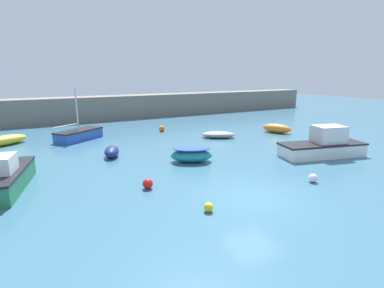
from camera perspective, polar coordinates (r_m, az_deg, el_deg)
ground_plane at (r=14.31m, az=11.63°, el=-10.29°), size 120.00×120.00×0.20m
harbor_breakwater at (r=38.91m, az=-16.15°, el=6.67°), size 63.75×3.02×2.84m
dinghy_near_pier at (r=21.13m, az=-15.03°, el=-1.39°), size 1.60×2.20×0.74m
rowboat_white_midwater at (r=26.61m, az=5.05°, el=1.81°), size 3.26×2.76×0.57m
rowboat_blue_near at (r=28.00m, az=-32.05°, el=0.61°), size 3.56×2.75×0.78m
sailboat_twin_hulled at (r=27.42m, az=-20.74°, el=1.72°), size 4.33×3.74×4.48m
rowboat_with_red_cover at (r=19.27m, az=-0.13°, el=-1.96°), size 3.04×2.49×0.97m
open_tender_yellow at (r=29.87m, az=15.84°, el=2.89°), size 2.14×3.02×0.85m
motorboat_with_cabin at (r=22.46m, az=23.75°, el=-0.28°), size 6.18×3.40×2.09m
mooring_buoy_yellow at (r=12.59m, az=3.15°, el=-11.91°), size 0.40×0.40×0.40m
mooring_buoy_white at (r=16.97m, az=22.05°, el=-6.02°), size 0.46×0.46×0.46m
mooring_buoy_red at (r=15.05m, az=-8.44°, el=-7.48°), size 0.52×0.52×0.52m
mooring_buoy_orange at (r=29.51m, az=-5.77°, el=2.93°), size 0.57×0.57×0.57m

